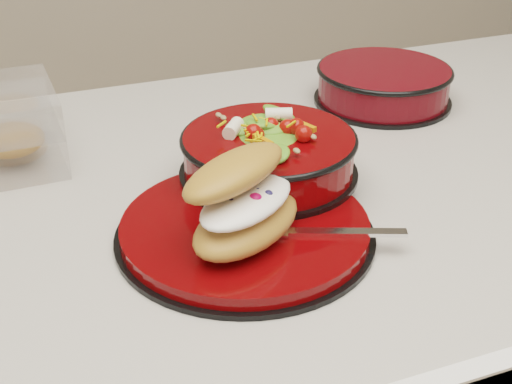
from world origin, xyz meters
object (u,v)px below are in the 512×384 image
object	(u,v)px
salad_bowl	(269,149)
croissant	(244,201)
extra_bowl	(384,83)
dinner_plate	(246,229)
fork	(322,232)

from	to	relation	value
salad_bowl	croissant	distance (m)	0.13
salad_bowl	extra_bowl	xyz separation A→B (m)	(0.26, 0.19, -0.02)
salad_bowl	extra_bowl	bearing A→B (deg)	35.85
salad_bowl	extra_bowl	world-z (taller)	salad_bowl
dinner_plate	croissant	xyz separation A→B (m)	(-0.01, -0.03, 0.05)
dinner_plate	extra_bowl	bearing A→B (deg)	40.60
salad_bowl	fork	bearing A→B (deg)	-88.52
dinner_plate	extra_bowl	world-z (taller)	extra_bowl
dinner_plate	fork	size ratio (longest dim) A/B	1.79
fork	salad_bowl	bearing A→B (deg)	23.51
fork	extra_bowl	xyz separation A→B (m)	(0.26, 0.32, 0.01)
croissant	extra_bowl	distance (m)	0.45
dinner_plate	fork	distance (m)	0.08
croissant	extra_bowl	size ratio (longest dim) A/B	0.78
extra_bowl	fork	bearing A→B (deg)	-128.37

